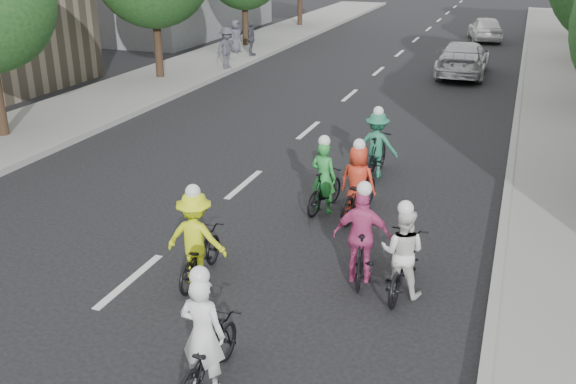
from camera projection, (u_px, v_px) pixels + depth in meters
The scene contains 16 objects.
ground at pixel (130, 281), 11.24m from camera, with size 120.00×120.00×0.00m, color black.
sidewalk_left at pixel (92, 106), 22.47m from camera, with size 4.00×80.00×0.15m, color gray.
curb_left at pixel (140, 111), 21.85m from camera, with size 0.18×80.00×0.18m, color #999993.
curb_right at pixel (513, 148), 18.01m from camera, with size 0.18×80.00×0.18m, color #999993.
cyclist_0 at pixel (206, 348), 8.42m from camera, with size 0.62×1.73×1.83m.
cyclist_1 at pixel (197, 246), 11.03m from camera, with size 1.12×1.75×1.81m.
cyclist_2 at pixel (358, 189), 13.67m from camera, with size 0.90×2.01×1.74m.
cyclist_3 at pixel (324, 185), 13.90m from camera, with size 0.73×1.62×1.74m.
cyclist_4 at pixel (377, 149), 15.93m from camera, with size 1.08×1.80×1.80m.
cyclist_5 at pixel (362, 244), 11.05m from camera, with size 1.05×1.66×1.86m.
cyclist_6 at pixel (402, 260), 10.70m from camera, with size 0.77×1.82×1.69m.
follow_car_lead at pixel (463, 59), 27.58m from camera, with size 2.03×5.00×1.45m, color silver.
follow_car_trail at pixel (485, 28), 36.92m from camera, with size 1.63×4.05×1.38m, color white.
spectator_0 at pixel (227, 48), 28.22m from camera, with size 1.15×0.66×1.78m, color #4A4956.
spectator_1 at pixel (251, 39), 31.25m from camera, with size 0.96×0.40×1.64m, color #4C4D59.
spectator_2 at pixel (236, 36), 32.27m from camera, with size 0.77×0.50×1.58m, color #4F4E5B.
Camera 1 is at (5.98, -8.31, 5.62)m, focal length 40.00 mm.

